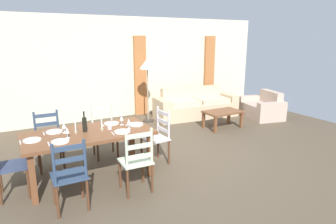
% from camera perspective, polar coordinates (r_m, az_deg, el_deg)
% --- Properties ---
extents(ground_plane, '(9.60, 9.60, 0.02)m').
position_cam_1_polar(ground_plane, '(5.49, 0.83, -8.81)').
color(ground_plane, brown).
extents(wall_far, '(9.60, 0.16, 2.70)m').
position_cam_1_polar(wall_far, '(8.11, -11.05, 8.39)').
color(wall_far, beige).
rests_on(wall_far, ground_plane).
extents(curtain_panel_left, '(0.35, 0.08, 2.20)m').
position_cam_1_polar(curtain_panel_left, '(8.29, -5.41, 6.97)').
color(curtain_panel_left, '#AE6736').
rests_on(curtain_panel_left, ground_plane).
extents(curtain_panel_right, '(0.35, 0.08, 2.20)m').
position_cam_1_polar(curtain_panel_right, '(9.52, 8.02, 7.82)').
color(curtain_panel_right, '#AE6736').
rests_on(curtain_panel_right, ground_plane).
extents(dining_table, '(1.90, 0.96, 0.75)m').
position_cam_1_polar(dining_table, '(4.63, -15.18, -4.83)').
color(dining_table, brown).
rests_on(dining_table, ground_plane).
extents(dining_chair_near_left, '(0.43, 0.41, 0.96)m').
position_cam_1_polar(dining_chair_near_left, '(3.92, -18.62, -11.62)').
color(dining_chair_near_left, navy).
rests_on(dining_chair_near_left, ground_plane).
extents(dining_chair_near_right, '(0.44, 0.42, 0.96)m').
position_cam_1_polar(dining_chair_near_right, '(4.15, -6.13, -9.38)').
color(dining_chair_near_right, beige).
rests_on(dining_chair_near_right, ground_plane).
extents(dining_chair_far_left, '(0.43, 0.41, 0.96)m').
position_cam_1_polar(dining_chair_far_left, '(5.29, -22.18, -5.13)').
color(dining_chair_far_left, '#31435C').
rests_on(dining_chair_far_left, ground_plane).
extents(dining_chair_far_right, '(0.45, 0.43, 0.96)m').
position_cam_1_polar(dining_chair_far_right, '(5.52, -12.34, -3.60)').
color(dining_chair_far_right, beige).
rests_on(dining_chair_far_right, ground_plane).
extents(dining_chair_head_west, '(0.41, 0.43, 0.96)m').
position_cam_1_polar(dining_chair_head_west, '(4.56, -28.82, -8.94)').
color(dining_chair_head_west, '#313E5D').
rests_on(dining_chair_head_west, ground_plane).
extents(dining_chair_head_east, '(0.42, 0.44, 0.96)m').
position_cam_1_polar(dining_chair_head_east, '(5.10, -2.05, -4.77)').
color(dining_chair_head_east, silver).
rests_on(dining_chair_head_east, ground_plane).
extents(dinner_plate_near_left, '(0.24, 0.24, 0.02)m').
position_cam_1_polar(dinner_plate_near_left, '(4.29, -20.25, -5.42)').
color(dinner_plate_near_left, white).
rests_on(dinner_plate_near_left, dining_table).
extents(fork_near_left, '(0.02, 0.17, 0.01)m').
position_cam_1_polar(fork_near_left, '(4.27, -22.23, -5.76)').
color(fork_near_left, silver).
rests_on(fork_near_left, dining_table).
extents(dinner_plate_near_right, '(0.24, 0.24, 0.02)m').
position_cam_1_polar(dinner_plate_near_right, '(4.50, -8.89, -3.79)').
color(dinner_plate_near_right, white).
rests_on(dinner_plate_near_right, dining_table).
extents(fork_near_right, '(0.03, 0.17, 0.01)m').
position_cam_1_polar(fork_near_right, '(4.45, -10.70, -4.13)').
color(fork_near_right, silver).
rests_on(fork_near_right, dining_table).
extents(dinner_plate_far_left, '(0.24, 0.24, 0.02)m').
position_cam_1_polar(dinner_plate_far_left, '(4.76, -21.26, -3.59)').
color(dinner_plate_far_left, white).
rests_on(dinner_plate_far_left, dining_table).
extents(fork_far_left, '(0.02, 0.17, 0.01)m').
position_cam_1_polar(fork_far_left, '(4.75, -23.04, -3.89)').
color(fork_far_left, silver).
rests_on(fork_far_left, dining_table).
extents(dinner_plate_far_right, '(0.24, 0.24, 0.02)m').
position_cam_1_polar(dinner_plate_far_right, '(4.95, -10.94, -2.20)').
color(dinner_plate_far_right, white).
rests_on(dinner_plate_far_right, dining_table).
extents(fork_far_right, '(0.03, 0.17, 0.01)m').
position_cam_1_polar(fork_far_right, '(4.91, -12.59, -2.50)').
color(fork_far_right, silver).
rests_on(fork_far_right, dining_table).
extents(dinner_plate_head_west, '(0.24, 0.24, 0.02)m').
position_cam_1_polar(dinner_plate_head_west, '(4.49, -24.94, -4.99)').
color(dinner_plate_head_west, white).
rests_on(dinner_plate_head_west, dining_table).
extents(fork_head_west, '(0.02, 0.17, 0.01)m').
position_cam_1_polar(fork_head_west, '(4.49, -26.84, -5.30)').
color(fork_head_west, silver).
rests_on(fork_head_west, dining_table).
extents(dinner_plate_head_east, '(0.24, 0.24, 0.02)m').
position_cam_1_polar(dinner_plate_head_east, '(4.83, -6.28, -2.42)').
color(dinner_plate_head_east, white).
rests_on(dinner_plate_head_east, dining_table).
extents(fork_head_east, '(0.02, 0.17, 0.01)m').
position_cam_1_polar(fork_head_east, '(4.78, -7.93, -2.73)').
color(fork_head_east, silver).
rests_on(fork_head_east, dining_table).
extents(wine_bottle, '(0.07, 0.07, 0.32)m').
position_cam_1_polar(wine_bottle, '(4.61, -15.94, -2.29)').
color(wine_bottle, black).
rests_on(wine_bottle, dining_table).
extents(wine_glass_near_left, '(0.06, 0.06, 0.16)m').
position_cam_1_polar(wine_glass_near_left, '(4.39, -19.08, -3.45)').
color(wine_glass_near_left, white).
rests_on(wine_glass_near_left, dining_table).
extents(wine_glass_near_right, '(0.06, 0.06, 0.16)m').
position_cam_1_polar(wine_glass_near_right, '(4.62, -7.65, -1.91)').
color(wine_glass_near_right, white).
rests_on(wine_glass_near_right, dining_table).
extents(wine_glass_far_left, '(0.06, 0.06, 0.16)m').
position_cam_1_polar(wine_glass_far_left, '(4.65, -19.63, -2.56)').
color(wine_glass_far_left, white).
rests_on(wine_glass_far_left, dining_table).
extents(wine_glass_far_right, '(0.06, 0.06, 0.16)m').
position_cam_1_polar(wine_glass_far_right, '(4.84, -9.04, -1.22)').
color(wine_glass_far_right, white).
rests_on(wine_glass_far_right, dining_table).
extents(coffee_cup_primary, '(0.07, 0.07, 0.09)m').
position_cam_1_polar(coffee_cup_primary, '(4.66, -11.32, -2.79)').
color(coffee_cup_primary, beige).
rests_on(coffee_cup_primary, dining_table).
extents(candle_tall, '(0.05, 0.05, 0.22)m').
position_cam_1_polar(candle_tall, '(4.57, -17.54, -3.32)').
color(candle_tall, '#998C66').
rests_on(candle_tall, dining_table).
extents(candle_short, '(0.05, 0.05, 0.18)m').
position_cam_1_polar(candle_short, '(4.60, -12.75, -3.03)').
color(candle_short, '#998C66').
rests_on(candle_short, dining_table).
extents(couch, '(2.36, 1.05, 0.80)m').
position_cam_1_polar(couch, '(8.18, 5.27, 1.13)').
color(couch, '#C7AE89').
rests_on(couch, ground_plane).
extents(coffee_table, '(0.90, 0.56, 0.42)m').
position_cam_1_polar(coffee_table, '(7.22, 10.60, -0.32)').
color(coffee_table, brown).
rests_on(coffee_table, ground_plane).
extents(armchair_upholstered, '(1.04, 1.31, 0.72)m').
position_cam_1_polar(armchair_upholstered, '(8.51, 18.03, 0.69)').
color(armchair_upholstered, '#B9A08F').
rests_on(armchair_upholstered, ground_plane).
extents(standing_lamp, '(0.40, 0.40, 1.64)m').
position_cam_1_polar(standing_lamp, '(7.49, -4.05, 8.62)').
color(standing_lamp, '#332D28').
rests_on(standing_lamp, ground_plane).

